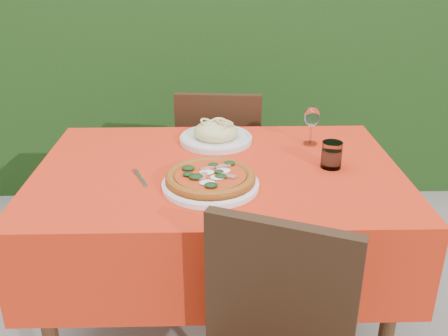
{
  "coord_description": "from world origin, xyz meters",
  "views": [
    {
      "loc": [
        -0.02,
        -1.59,
        1.45
      ],
      "look_at": [
        0.02,
        -0.05,
        0.77
      ],
      "focal_mm": 40.0,
      "sensor_mm": 36.0,
      "label": 1
    }
  ],
  "objects_px": {
    "pizza_plate": "(210,180)",
    "pasta_plate": "(216,135)",
    "fork": "(141,179)",
    "water_glass": "(331,156)",
    "chair_far": "(220,162)",
    "wine_glass": "(312,118)"
  },
  "relations": [
    {
      "from": "fork",
      "to": "water_glass",
      "type": "bearing_deg",
      "value": -15.41
    },
    {
      "from": "pizza_plate",
      "to": "pasta_plate",
      "type": "height_order",
      "value": "pasta_plate"
    },
    {
      "from": "pizza_plate",
      "to": "water_glass",
      "type": "bearing_deg",
      "value": 19.67
    },
    {
      "from": "water_glass",
      "to": "wine_glass",
      "type": "height_order",
      "value": "wine_glass"
    },
    {
      "from": "chair_far",
      "to": "pasta_plate",
      "type": "relative_size",
      "value": 3.02
    },
    {
      "from": "pasta_plate",
      "to": "wine_glass",
      "type": "relative_size",
      "value": 1.89
    },
    {
      "from": "pizza_plate",
      "to": "water_glass",
      "type": "height_order",
      "value": "water_glass"
    },
    {
      "from": "pizza_plate",
      "to": "pasta_plate",
      "type": "xyz_separation_m",
      "value": [
        0.02,
        0.41,
        0.0
      ]
    },
    {
      "from": "water_glass",
      "to": "chair_far",
      "type": "bearing_deg",
      "value": 120.2
    },
    {
      "from": "chair_far",
      "to": "water_glass",
      "type": "height_order",
      "value": "chair_far"
    },
    {
      "from": "pizza_plate",
      "to": "fork",
      "type": "relative_size",
      "value": 2.0
    },
    {
      "from": "pizza_plate",
      "to": "fork",
      "type": "height_order",
      "value": "pizza_plate"
    },
    {
      "from": "chair_far",
      "to": "wine_glass",
      "type": "xyz_separation_m",
      "value": [
        0.34,
        -0.42,
        0.36
      ]
    },
    {
      "from": "chair_far",
      "to": "pizza_plate",
      "type": "distance_m",
      "value": 0.84
    },
    {
      "from": "pizza_plate",
      "to": "water_glass",
      "type": "distance_m",
      "value": 0.44
    },
    {
      "from": "pasta_plate",
      "to": "chair_far",
      "type": "bearing_deg",
      "value": 86.8
    },
    {
      "from": "pasta_plate",
      "to": "wine_glass",
      "type": "xyz_separation_m",
      "value": [
        0.37,
        -0.04,
        0.08
      ]
    },
    {
      "from": "pizza_plate",
      "to": "fork",
      "type": "distance_m",
      "value": 0.24
    },
    {
      "from": "chair_far",
      "to": "wine_glass",
      "type": "relative_size",
      "value": 5.69
    },
    {
      "from": "chair_far",
      "to": "pasta_plate",
      "type": "xyz_separation_m",
      "value": [
        -0.02,
        -0.39,
        0.28
      ]
    },
    {
      "from": "chair_far",
      "to": "fork",
      "type": "distance_m",
      "value": 0.82
    },
    {
      "from": "chair_far",
      "to": "fork",
      "type": "height_order",
      "value": "chair_far"
    }
  ]
}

